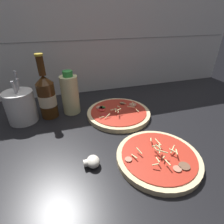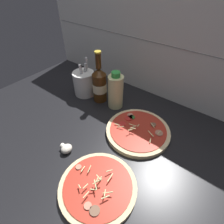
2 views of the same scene
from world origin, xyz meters
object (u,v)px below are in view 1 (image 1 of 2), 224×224
oil_bottle (70,94)px  utensil_crock (21,106)px  beer_bottle (47,96)px  pizza_near (158,157)px  pizza_far (118,113)px  mushroom_left (92,162)px

oil_bottle → utensil_crock: (-19.88, -1.64, -2.09)cm
beer_bottle → utensil_crock: size_ratio=1.30×
pizza_near → beer_bottle: 49.37cm
utensil_crock → pizza_near: bearing=-41.2°
pizza_far → mushroom_left: size_ratio=5.74×
utensil_crock → oil_bottle: bearing=4.7°
pizza_near → mushroom_left: size_ratio=5.33×
oil_bottle → pizza_near: bearing=-60.2°
pizza_near → beer_bottle: beer_bottle is taller
oil_bottle → pizza_far: bearing=-25.6°
pizza_near → utensil_crock: (-41.71, 36.51, 5.57)cm
pizza_near → utensil_crock: bearing=138.8°
pizza_near → pizza_far: 29.16cm
mushroom_left → beer_bottle: bearing=109.3°
oil_bottle → mushroom_left: (2.32, -34.53, -7.12)cm
pizza_far → mushroom_left: pizza_far is taller
utensil_crock → beer_bottle: bearing=4.0°
oil_bottle → mushroom_left: bearing=-86.2°
pizza_near → pizza_far: pizza_near is taller
pizza_far → oil_bottle: bearing=154.4°
mushroom_left → utensil_crock: size_ratio=0.23×
pizza_near → utensil_crock: utensil_crock is taller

